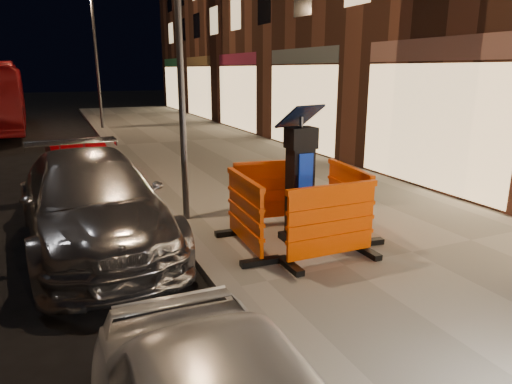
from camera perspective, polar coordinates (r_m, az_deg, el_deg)
name	(u,v)px	position (r m, az deg, el deg)	size (l,w,h in m)	color
ground_plane	(231,299)	(6.07, -3.18, -13.19)	(120.00, 120.00, 0.00)	black
sidewalk	(412,256)	(7.52, 18.91, -7.61)	(6.00, 60.00, 0.15)	gray
kerb	(231,294)	(6.04, -3.19, -12.56)	(0.30, 60.00, 0.15)	slate
parking_kiosk	(300,179)	(7.30, 5.51, 1.67)	(0.65, 0.65, 2.07)	black
barrier_front	(331,224)	(6.65, 9.40, -3.93)	(1.48, 0.61, 1.16)	#F34800
barrier_back	(274,192)	(8.23, 2.21, -0.01)	(1.48, 0.61, 1.16)	#F34800
barrier_kerbside	(245,213)	(7.03, -1.38, -2.69)	(1.48, 0.61, 1.16)	#F34800
barrier_bldgside	(348,200)	(7.91, 11.44, -0.93)	(1.48, 0.61, 1.16)	#F34800
car_silver	(96,244)	(8.26, -19.32, -6.15)	(2.12, 5.22, 1.51)	#A3A3A7
car_red	(82,189)	(12.06, -20.91, 0.32)	(1.26, 3.60, 1.19)	#9C060D
street_lamp_mid	(180,53)	(8.29, -9.51, 16.82)	(0.12, 0.12, 6.00)	#3F3F44
street_lamp_far	(97,63)	(23.11, -19.27, 15.01)	(0.12, 0.12, 6.00)	#3F3F44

